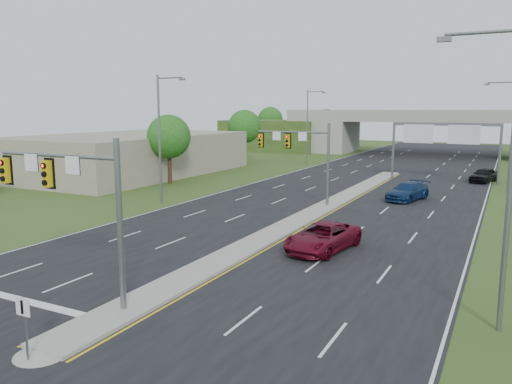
{
  "coord_description": "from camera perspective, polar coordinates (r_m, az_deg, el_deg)",
  "views": [
    {
      "loc": [
        13.37,
        -14.54,
        8.04
      ],
      "look_at": [
        -0.54,
        12.82,
        3.0
      ],
      "focal_mm": 35.0,
      "sensor_mm": 36.0,
      "label": 1
    }
  ],
  "objects": [
    {
      "name": "tree_l_mid",
      "position": [
        78.98,
        -1.31,
        7.48
      ],
      "size": [
        5.2,
        5.2,
        8.12
      ],
      "color": "#382316",
      "rests_on": "ground"
    },
    {
      "name": "car_far_c",
      "position": [
        61.82,
        24.57,
        1.78
      ],
      "size": [
        3.21,
        5.13,
        1.63
      ],
      "primitive_type": "imported",
      "rotation": [
        0.0,
        0.0,
        -0.29
      ],
      "color": "black",
      "rests_on": "road"
    },
    {
      "name": "tree_back_a",
      "position": [
        120.1,
        1.64,
        8.27
      ],
      "size": [
        6.0,
        6.0,
        8.85
      ],
      "color": "#382316",
      "rests_on": "ground"
    },
    {
      "name": "lightpole_r_far",
      "position": [
        54.57,
        27.03,
        6.28
      ],
      "size": [
        2.85,
        0.25,
        11.0
      ],
      "color": "slate",
      "rests_on": "ground"
    },
    {
      "name": "lane_markings",
      "position": [
        46.34,
        8.99,
        -0.75
      ],
      "size": [
        23.72,
        160.0,
        0.01
      ],
      "color": "gold",
      "rests_on": "road"
    },
    {
      "name": "road",
      "position": [
        51.94,
        11.71,
        0.24
      ],
      "size": [
        24.0,
        160.0,
        0.02
      ],
      "primitive_type": "cube",
      "color": "black",
      "rests_on": "ground"
    },
    {
      "name": "tree_back_b",
      "position": [
        114.82,
        8.03,
        7.97
      ],
      "size": [
        5.6,
        5.6,
        8.32
      ],
      "color": "#382316",
      "rests_on": "ground"
    },
    {
      "name": "median_nose",
      "position": [
        18.78,
        -23.35,
        -16.49
      ],
      "size": [
        2.0,
        2.0,
        0.16
      ],
      "primitive_type": "cone",
      "color": "gray",
      "rests_on": "road"
    },
    {
      "name": "median",
      "position": [
        40.63,
        7.21,
        -2.02
      ],
      "size": [
        2.0,
        54.0,
        0.16
      ],
      "primitive_type": "cube",
      "color": "gray",
      "rests_on": "road"
    },
    {
      "name": "ground",
      "position": [
        21.32,
        -14.86,
        -13.15
      ],
      "size": [
        240.0,
        240.0,
        0.0
      ],
      "primitive_type": "plane",
      "color": "#314418",
      "rests_on": "ground"
    },
    {
      "name": "lightpole_l_far",
      "position": [
        74.5,
        6.02,
        7.79
      ],
      "size": [
        2.85,
        0.25,
        11.0
      ],
      "color": "slate",
      "rests_on": "ground"
    },
    {
      "name": "sign_gantry",
      "position": [
        59.9,
        20.63,
        6.05
      ],
      "size": [
        11.58,
        0.44,
        6.67
      ],
      "color": "slate",
      "rests_on": "ground"
    },
    {
      "name": "lightpole_r_near",
      "position": [
        19.63,
        26.64,
        2.67
      ],
      "size": [
        2.85,
        0.25,
        11.0
      ],
      "color": "slate",
      "rests_on": "ground"
    },
    {
      "name": "car_far_b",
      "position": [
        46.99,
        16.94,
        0.07
      ],
      "size": [
        3.58,
        5.86,
        1.59
      ],
      "primitive_type": "imported",
      "rotation": [
        0.0,
        0.0,
        -0.27
      ],
      "color": "#0C234D",
      "rests_on": "road"
    },
    {
      "name": "tree_l_near",
      "position": [
        55.72,
        -9.94,
        6.24
      ],
      "size": [
        4.8,
        4.8,
        7.6
      ],
      "color": "#382316",
      "rests_on": "ground"
    },
    {
      "name": "commercial_building",
      "position": [
        66.07,
        -14.24,
        4.23
      ],
      "size": [
        18.0,
        30.0,
        5.0
      ],
      "primitive_type": "cube",
      "color": "gray",
      "rests_on": "ground"
    },
    {
      "name": "overpass",
      "position": [
        95.58,
        18.99,
        6.13
      ],
      "size": [
        80.0,
        14.0,
        8.1
      ],
      "color": "gray",
      "rests_on": "ground"
    },
    {
      "name": "keep_right_sign",
      "position": [
        17.93,
        -24.97,
        -12.92
      ],
      "size": [
        0.6,
        0.13,
        2.2
      ],
      "color": "slate",
      "rests_on": "ground"
    },
    {
      "name": "signal_mast_far",
      "position": [
        42.58,
        5.35,
        4.82
      ],
      "size": [
        6.62,
        0.6,
        7.0
      ],
      "color": "slate",
      "rests_on": "ground"
    },
    {
      "name": "car_far_a",
      "position": [
        29.14,
        7.64,
        -5.11
      ],
      "size": [
        3.49,
        6.06,
        1.59
      ],
      "primitive_type": "imported",
      "rotation": [
        0.0,
        0.0,
        -0.16
      ],
      "color": "#5F091C",
      "rests_on": "road"
    },
    {
      "name": "signal_mast_near",
      "position": [
        21.55,
        -20.01,
        -0.09
      ],
      "size": [
        6.62,
        0.6,
        7.0
      ],
      "color": "slate",
      "rests_on": "ground"
    },
    {
      "name": "lightpole_l_mid",
      "position": [
        43.68,
        -10.78,
        6.62
      ],
      "size": [
        2.85,
        0.25,
        11.0
      ],
      "color": "slate",
      "rests_on": "ground"
    }
  ]
}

